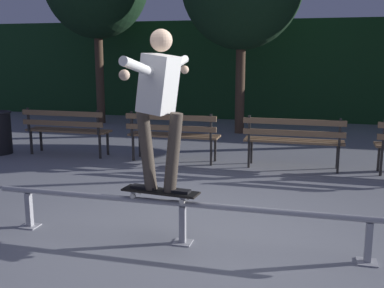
{
  "coord_description": "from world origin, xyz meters",
  "views": [
    {
      "loc": [
        1.18,
        -4.35,
        1.86
      ],
      "look_at": [
        -0.11,
        0.58,
        0.85
      ],
      "focal_mm": 42.95,
      "sensor_mm": 36.0,
      "label": 1
    }
  ],
  "objects_px": {
    "park_bench_left_center": "(173,132)",
    "skateboard": "(160,192)",
    "grind_rail": "(183,210)",
    "park_bench_leftmost": "(66,127)",
    "skateboarder": "(159,97)",
    "park_bench_right_center": "(293,137)"
  },
  "relations": [
    {
      "from": "park_bench_left_center",
      "to": "skateboard",
      "type": "bearing_deg",
      "value": -74.88
    },
    {
      "from": "grind_rail",
      "to": "park_bench_left_center",
      "type": "xyz_separation_m",
      "value": [
        -1.12,
        3.32,
        0.2
      ]
    },
    {
      "from": "park_bench_left_center",
      "to": "grind_rail",
      "type": "bearing_deg",
      "value": -71.29
    },
    {
      "from": "skateboard",
      "to": "park_bench_left_center",
      "type": "distance_m",
      "value": 3.44
    },
    {
      "from": "park_bench_leftmost",
      "to": "skateboarder",
      "type": "bearing_deg",
      "value": -48.45
    },
    {
      "from": "park_bench_left_center",
      "to": "park_bench_right_center",
      "type": "height_order",
      "value": "same"
    },
    {
      "from": "grind_rail",
      "to": "park_bench_leftmost",
      "type": "height_order",
      "value": "park_bench_leftmost"
    },
    {
      "from": "skateboard",
      "to": "skateboarder",
      "type": "height_order",
      "value": "skateboarder"
    },
    {
      "from": "skateboard",
      "to": "park_bench_right_center",
      "type": "bearing_deg",
      "value": 70.96
    },
    {
      "from": "park_bench_leftmost",
      "to": "park_bench_right_center",
      "type": "bearing_deg",
      "value": 0.0
    },
    {
      "from": "skateboarder",
      "to": "park_bench_leftmost",
      "type": "height_order",
      "value": "skateboarder"
    },
    {
      "from": "skateboarder",
      "to": "park_bench_left_center",
      "type": "distance_m",
      "value": 3.56
    },
    {
      "from": "park_bench_leftmost",
      "to": "park_bench_left_center",
      "type": "height_order",
      "value": "same"
    },
    {
      "from": "skateboard",
      "to": "park_bench_leftmost",
      "type": "relative_size",
      "value": 0.5
    },
    {
      "from": "grind_rail",
      "to": "park_bench_right_center",
      "type": "bearing_deg",
      "value": 74.54
    },
    {
      "from": "skateboard",
      "to": "park_bench_leftmost",
      "type": "height_order",
      "value": "park_bench_leftmost"
    },
    {
      "from": "grind_rail",
      "to": "park_bench_left_center",
      "type": "relative_size",
      "value": 2.55
    },
    {
      "from": "park_bench_right_center",
      "to": "skateboard",
      "type": "bearing_deg",
      "value": -109.04
    },
    {
      "from": "skateboarder",
      "to": "park_bench_leftmost",
      "type": "xyz_separation_m",
      "value": [
        -2.94,
        3.32,
        -0.91
      ]
    },
    {
      "from": "park_bench_right_center",
      "to": "park_bench_left_center",
      "type": "bearing_deg",
      "value": 180.0
    },
    {
      "from": "skateboard",
      "to": "park_bench_leftmost",
      "type": "distance_m",
      "value": 4.44
    },
    {
      "from": "skateboarder",
      "to": "park_bench_left_center",
      "type": "bearing_deg",
      "value": 105.16
    }
  ]
}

